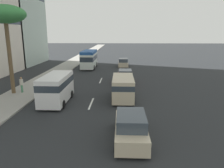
{
  "coord_description": "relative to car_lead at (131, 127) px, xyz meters",
  "views": [
    {
      "loc": [
        -2.57,
        -2.66,
        6.33
      ],
      "look_at": [
        19.41,
        -1.78,
        1.03
      ],
      "focal_mm": 34.26,
      "sensor_mm": 36.0,
      "label": 1
    }
  ],
  "objects": [
    {
      "name": "van_fifth",
      "position": [
        8.05,
        0.39,
        0.47
      ],
      "size": [
        4.74,
        2.12,
        2.21
      ],
      "color": "beige",
      "rests_on": "ground_plane"
    },
    {
      "name": "van_third",
      "position": [
        6.88,
        6.51,
        0.67
      ],
      "size": [
        5.2,
        2.18,
        2.59
      ],
      "rotation": [
        0.0,
        0.0,
        3.14
      ],
      "color": "white",
      "rests_on": "ground_plane"
    },
    {
      "name": "palm_tree",
      "position": [
        9.37,
        11.87,
        7.11
      ],
      "size": [
        3.96,
        3.96,
        8.83
      ],
      "color": "brown",
      "rests_on": "sidewalk_right"
    },
    {
      "name": "minibus_sixth",
      "position": [
        26.66,
        6.35,
        0.93
      ],
      "size": [
        6.73,
        2.36,
        3.17
      ],
      "rotation": [
        0.0,
        0.0,
        3.14
      ],
      "color": "silver",
      "rests_on": "ground_plane"
    },
    {
      "name": "car_second",
      "position": [
        28.39,
        0.14,
        -0.04
      ],
      "size": [
        4.34,
        1.87,
        1.62
      ],
      "color": "beige",
      "rests_on": "ground_plane"
    },
    {
      "name": "pedestrian_near_lamp",
      "position": [
        9.65,
        11.08,
        0.25
      ],
      "size": [
        0.38,
        0.38,
        1.65
      ],
      "rotation": [
        0.0,
        0.0,
        5.53
      ],
      "color": "#4C8C66",
      "rests_on": "sidewalk_right"
    },
    {
      "name": "lane_stripe_far",
      "position": [
        16.37,
        3.31,
        -0.8
      ],
      "size": [
        3.2,
        0.16,
        0.01
      ],
      "primitive_type": "cube",
      "color": "silver",
      "rests_on": "ground_plane"
    },
    {
      "name": "lane_stripe_mid",
      "position": [
        6.66,
        3.31,
        -0.8
      ],
      "size": [
        3.2,
        0.16,
        0.01
      ],
      "primitive_type": "cube",
      "color": "silver",
      "rests_on": "ground_plane"
    },
    {
      "name": "car_fourth",
      "position": [
        15.23,
        0.04,
        -0.0
      ],
      "size": [
        4.13,
        1.85,
        1.71
      ],
      "color": "#A51E1E",
      "rests_on": "ground_plane"
    },
    {
      "name": "sidewalk_right",
      "position": [
        22.22,
        10.93,
        -0.73
      ],
      "size": [
        162.0,
        3.85,
        0.15
      ],
      "primitive_type": "cube",
      "color": "#9E9B93",
      "rests_on": "ground_plane"
    },
    {
      "name": "ground_plane",
      "position": [
        22.22,
        3.31,
        -0.81
      ],
      "size": [
        198.0,
        198.0,
        0.0
      ],
      "primitive_type": "plane",
      "color": "#26282B"
    },
    {
      "name": "car_lead",
      "position": [
        0.0,
        0.0,
        0.0
      ],
      "size": [
        4.63,
        1.91,
        1.71
      ],
      "color": "beige",
      "rests_on": "ground_plane"
    }
  ]
}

